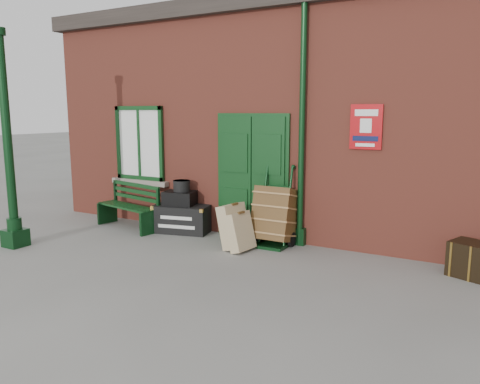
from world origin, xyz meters
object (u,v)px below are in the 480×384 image
Objects in this scene: porter_trolley at (275,215)px; dark_trunk at (477,261)px; houdini_trunk at (182,218)px; bench at (130,205)px.

porter_trolley reaches higher than dark_trunk.
dark_trunk is at bearing -2.83° from porter_trolley.
houdini_trunk reaches higher than dark_trunk.
porter_trolley is 3.16m from dark_trunk.
bench is 1.46× the size of houdini_trunk.
bench is 2.24× the size of dark_trunk.
porter_trolley is at bearing -161.20° from dark_trunk.
dark_trunk is (5.08, -0.10, -0.01)m from houdini_trunk.
bench is 3.05m from porter_trolley.
bench is at bearing -157.53° from dark_trunk.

